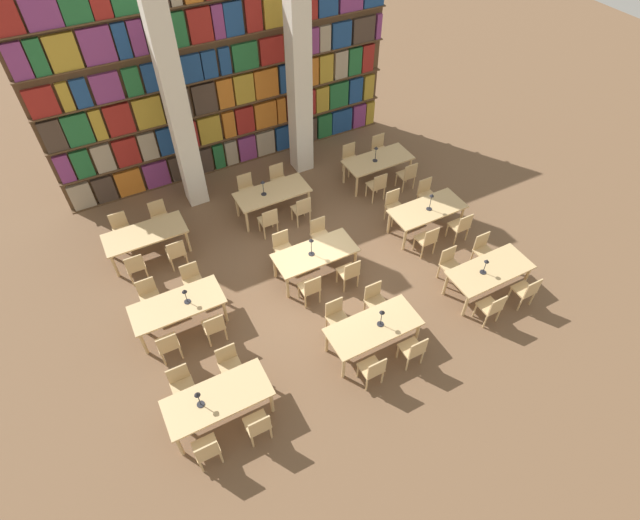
# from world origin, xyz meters

# --- Properties ---
(ground_plane) EXTENTS (40.00, 40.00, 0.00)m
(ground_plane) POSITION_xyz_m (0.00, 0.00, 0.00)
(ground_plane) COLOR brown
(bookshelf_bank) EXTENTS (9.56, 0.35, 5.50)m
(bookshelf_bank) POSITION_xyz_m (-0.01, 5.05, 2.69)
(bookshelf_bank) COLOR brown
(bookshelf_bank) RESTS_ON ground_plane
(pillar_left) EXTENTS (0.51, 0.51, 6.00)m
(pillar_left) POSITION_xyz_m (-1.61, 3.95, 3.00)
(pillar_left) COLOR silver
(pillar_left) RESTS_ON ground_plane
(pillar_center) EXTENTS (0.51, 0.51, 6.00)m
(pillar_center) POSITION_xyz_m (1.61, 3.95, 3.00)
(pillar_center) COLOR silver
(pillar_center) RESTS_ON ground_plane
(reading_table_0) EXTENTS (1.92, 0.85, 0.72)m
(reading_table_0) POSITION_xyz_m (-3.23, -2.41, 0.64)
(reading_table_0) COLOR tan
(reading_table_0) RESTS_ON ground_plane
(chair_0) EXTENTS (0.42, 0.40, 0.88)m
(chair_0) POSITION_xyz_m (-3.71, -3.12, 0.48)
(chair_0) COLOR tan
(chair_0) RESTS_ON ground_plane
(chair_1) EXTENTS (0.42, 0.40, 0.88)m
(chair_1) POSITION_xyz_m (-3.71, -1.70, 0.48)
(chair_1) COLOR tan
(chair_1) RESTS_ON ground_plane
(chair_2) EXTENTS (0.42, 0.40, 0.88)m
(chair_2) POSITION_xyz_m (-2.77, -3.12, 0.48)
(chair_2) COLOR tan
(chair_2) RESTS_ON ground_plane
(chair_3) EXTENTS (0.42, 0.40, 0.88)m
(chair_3) POSITION_xyz_m (-2.77, -1.70, 0.48)
(chair_3) COLOR tan
(chair_3) RESTS_ON ground_plane
(desk_lamp_0) EXTENTS (0.14, 0.14, 0.41)m
(desk_lamp_0) POSITION_xyz_m (-3.54, -2.41, 1.00)
(desk_lamp_0) COLOR #232328
(desk_lamp_0) RESTS_ON reading_table_0
(reading_table_1) EXTENTS (1.92, 0.85, 0.72)m
(reading_table_1) POSITION_xyz_m (0.07, -2.40, 0.64)
(reading_table_1) COLOR tan
(reading_table_1) RESTS_ON ground_plane
(chair_4) EXTENTS (0.42, 0.40, 0.88)m
(chair_4) POSITION_xyz_m (-0.38, -3.11, 0.48)
(chair_4) COLOR tan
(chair_4) RESTS_ON ground_plane
(chair_5) EXTENTS (0.42, 0.40, 0.88)m
(chair_5) POSITION_xyz_m (-0.38, -1.69, 0.48)
(chair_5) COLOR tan
(chair_5) RESTS_ON ground_plane
(chair_6) EXTENTS (0.42, 0.40, 0.88)m
(chair_6) POSITION_xyz_m (0.57, -3.11, 0.48)
(chair_6) COLOR tan
(chair_6) RESTS_ON ground_plane
(chair_7) EXTENTS (0.42, 0.40, 0.88)m
(chair_7) POSITION_xyz_m (0.57, -1.69, 0.48)
(chair_7) COLOR tan
(chair_7) RESTS_ON ground_plane
(desk_lamp_1) EXTENTS (0.14, 0.14, 0.45)m
(desk_lamp_1) POSITION_xyz_m (0.21, -2.43, 1.03)
(desk_lamp_1) COLOR #232328
(desk_lamp_1) RESTS_ON reading_table_1
(reading_table_2) EXTENTS (1.92, 0.85, 0.72)m
(reading_table_2) POSITION_xyz_m (3.17, -2.31, 0.64)
(reading_table_2) COLOR tan
(reading_table_2) RESTS_ON ground_plane
(chair_8) EXTENTS (0.42, 0.40, 0.88)m
(chair_8) POSITION_xyz_m (2.65, -3.02, 0.48)
(chair_8) COLOR tan
(chair_8) RESTS_ON ground_plane
(chair_9) EXTENTS (0.42, 0.40, 0.88)m
(chair_9) POSITION_xyz_m (2.65, -1.60, 0.48)
(chair_9) COLOR tan
(chair_9) RESTS_ON ground_plane
(chair_10) EXTENTS (0.42, 0.40, 0.88)m
(chair_10) POSITION_xyz_m (3.64, -3.02, 0.48)
(chair_10) COLOR tan
(chair_10) RESTS_ON ground_plane
(chair_11) EXTENTS (0.42, 0.40, 0.88)m
(chair_11) POSITION_xyz_m (3.64, -1.60, 0.48)
(chair_11) COLOR tan
(chair_11) RESTS_ON ground_plane
(desk_lamp_2) EXTENTS (0.14, 0.14, 0.41)m
(desk_lamp_2) POSITION_xyz_m (2.96, -2.30, 0.99)
(desk_lamp_2) COLOR #232328
(desk_lamp_2) RESTS_ON reading_table_2
(reading_table_3) EXTENTS (1.92, 0.85, 0.72)m
(reading_table_3) POSITION_xyz_m (-3.25, -0.01, 0.64)
(reading_table_3) COLOR tan
(reading_table_3) RESTS_ON ground_plane
(chair_12) EXTENTS (0.42, 0.40, 0.88)m
(chair_12) POSITION_xyz_m (-3.69, -0.72, 0.48)
(chair_12) COLOR tan
(chair_12) RESTS_ON ground_plane
(chair_13) EXTENTS (0.42, 0.40, 0.88)m
(chair_13) POSITION_xyz_m (-3.69, 0.70, 0.48)
(chair_13) COLOR tan
(chair_13) RESTS_ON ground_plane
(chair_14) EXTENTS (0.42, 0.40, 0.88)m
(chair_14) POSITION_xyz_m (-2.73, -0.72, 0.48)
(chair_14) COLOR tan
(chair_14) RESTS_ON ground_plane
(chair_15) EXTENTS (0.42, 0.40, 0.88)m
(chair_15) POSITION_xyz_m (-2.73, 0.70, 0.48)
(chair_15) COLOR tan
(chair_15) RESTS_ON ground_plane
(desk_lamp_3) EXTENTS (0.14, 0.14, 0.39)m
(desk_lamp_3) POSITION_xyz_m (-3.03, -0.06, 0.98)
(desk_lamp_3) COLOR #232328
(desk_lamp_3) RESTS_ON reading_table_3
(reading_table_4) EXTENTS (1.92, 0.85, 0.72)m
(reading_table_4) POSITION_xyz_m (-0.02, -0.03, 0.64)
(reading_table_4) COLOR tan
(reading_table_4) RESTS_ON ground_plane
(chair_16) EXTENTS (0.42, 0.40, 0.88)m
(chair_16) POSITION_xyz_m (-0.51, -0.74, 0.48)
(chair_16) COLOR tan
(chair_16) RESTS_ON ground_plane
(chair_17) EXTENTS (0.42, 0.40, 0.88)m
(chair_17) POSITION_xyz_m (-0.51, 0.68, 0.48)
(chair_17) COLOR tan
(chair_17) RESTS_ON ground_plane
(chair_18) EXTENTS (0.42, 0.40, 0.88)m
(chair_18) POSITION_xyz_m (0.48, -0.74, 0.48)
(chair_18) COLOR tan
(chair_18) RESTS_ON ground_plane
(chair_19) EXTENTS (0.42, 0.40, 0.88)m
(chair_19) POSITION_xyz_m (0.48, 0.68, 0.48)
(chair_19) COLOR tan
(chair_19) RESTS_ON ground_plane
(desk_lamp_4) EXTENTS (0.14, 0.14, 0.49)m
(desk_lamp_4) POSITION_xyz_m (-0.12, -0.04, 1.05)
(desk_lamp_4) COLOR #232328
(desk_lamp_4) RESTS_ON reading_table_4
(reading_table_5) EXTENTS (1.92, 0.85, 0.72)m
(reading_table_5) POSITION_xyz_m (3.17, 0.01, 0.64)
(reading_table_5) COLOR tan
(reading_table_5) RESTS_ON ground_plane
(chair_20) EXTENTS (0.42, 0.40, 0.88)m
(chair_20) POSITION_xyz_m (2.68, -0.70, 0.48)
(chair_20) COLOR tan
(chair_20) RESTS_ON ground_plane
(chair_21) EXTENTS (0.42, 0.40, 0.88)m
(chair_21) POSITION_xyz_m (2.68, 0.72, 0.48)
(chair_21) COLOR tan
(chair_21) RESTS_ON ground_plane
(chair_22) EXTENTS (0.42, 0.40, 0.88)m
(chair_22) POSITION_xyz_m (3.70, -0.70, 0.48)
(chair_22) COLOR tan
(chair_22) RESTS_ON ground_plane
(chair_23) EXTENTS (0.42, 0.40, 0.88)m
(chair_23) POSITION_xyz_m (3.70, 0.72, 0.48)
(chair_23) COLOR tan
(chair_23) RESTS_ON ground_plane
(desk_lamp_5) EXTENTS (0.14, 0.14, 0.48)m
(desk_lamp_5) POSITION_xyz_m (3.18, -0.03, 1.05)
(desk_lamp_5) COLOR #232328
(desk_lamp_5) RESTS_ON reading_table_5
(reading_table_6) EXTENTS (1.92, 0.85, 0.72)m
(reading_table_6) POSITION_xyz_m (-3.30, 2.43, 0.64)
(reading_table_6) COLOR tan
(reading_table_6) RESTS_ON ground_plane
(chair_24) EXTENTS (0.42, 0.40, 0.88)m
(chair_24) POSITION_xyz_m (-3.75, 1.72, 0.48)
(chair_24) COLOR tan
(chair_24) RESTS_ON ground_plane
(chair_25) EXTENTS (0.42, 0.40, 0.88)m
(chair_25) POSITION_xyz_m (-3.75, 3.14, 0.48)
(chair_25) COLOR tan
(chair_25) RESTS_ON ground_plane
(chair_26) EXTENTS (0.42, 0.40, 0.88)m
(chair_26) POSITION_xyz_m (-2.79, 1.72, 0.48)
(chair_26) COLOR tan
(chair_26) RESTS_ON ground_plane
(chair_27) EXTENTS (0.42, 0.40, 0.88)m
(chair_27) POSITION_xyz_m (-2.79, 3.14, 0.48)
(chair_27) COLOR tan
(chair_27) RESTS_ON ground_plane
(reading_table_7) EXTENTS (1.92, 0.85, 0.72)m
(reading_table_7) POSITION_xyz_m (0.01, 2.42, 0.64)
(reading_table_7) COLOR tan
(reading_table_7) RESTS_ON ground_plane
(chair_28) EXTENTS (0.42, 0.40, 0.88)m
(chair_28) POSITION_xyz_m (-0.42, 1.71, 0.48)
(chair_28) COLOR tan
(chair_28) RESTS_ON ground_plane
(chair_29) EXTENTS (0.42, 0.40, 0.88)m
(chair_29) POSITION_xyz_m (-0.42, 3.13, 0.48)
(chair_29) COLOR tan
(chair_29) RESTS_ON ground_plane
(chair_30) EXTENTS (0.42, 0.40, 0.88)m
(chair_30) POSITION_xyz_m (0.50, 1.71, 0.48)
(chair_30) COLOR tan
(chair_30) RESTS_ON ground_plane
(chair_31) EXTENTS (0.42, 0.40, 0.88)m
(chair_31) POSITION_xyz_m (0.50, 3.13, 0.48)
(chair_31) COLOR tan
(chair_31) RESTS_ON ground_plane
(desk_lamp_6) EXTENTS (0.14, 0.14, 0.44)m
(desk_lamp_6) POSITION_xyz_m (-0.22, 2.43, 1.02)
(desk_lamp_6) COLOR #232328
(desk_lamp_6) RESTS_ON reading_table_7
(reading_table_8) EXTENTS (1.92, 0.85, 0.72)m
(reading_table_8) POSITION_xyz_m (3.20, 2.34, 0.64)
(reading_table_8) COLOR tan
(reading_table_8) RESTS_ON ground_plane
(chair_32) EXTENTS (0.42, 0.40, 0.88)m
(chair_32) POSITION_xyz_m (2.74, 1.63, 0.48)
(chair_32) COLOR tan
(chair_32) RESTS_ON ground_plane
(chair_33) EXTENTS (0.42, 0.40, 0.88)m
(chair_33) POSITION_xyz_m (2.74, 3.05, 0.48)
(chair_33) COLOR tan
(chair_33) RESTS_ON ground_plane
(chair_34) EXTENTS (0.42, 0.40, 0.88)m
(chair_34) POSITION_xyz_m (3.73, 1.63, 0.48)
(chair_34) COLOR tan
(chair_34) RESTS_ON ground_plane
(chair_35) EXTENTS (0.42, 0.40, 0.88)m
(chair_35) POSITION_xyz_m (3.73, 3.05, 0.48)
(chair_35) COLOR tan
(chair_35) RESTS_ON ground_plane
(desk_lamp_7) EXTENTS (0.14, 0.14, 0.47)m
(desk_lamp_7) POSITION_xyz_m (3.08, 2.32, 1.03)
(desk_lamp_7) COLOR #232328
(desk_lamp_7) RESTS_ON reading_table_8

